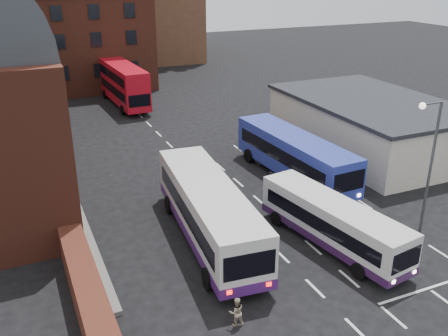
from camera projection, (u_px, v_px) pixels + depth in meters
name	position (u px, v px, depth m)	size (l,w,h in m)	color
ground	(306.00, 280.00, 24.64)	(180.00, 180.00, 0.00)	black
forecourt_wall	(87.00, 293.00, 22.17)	(1.20, 10.00, 1.80)	#602B1E
cream_building	(370.00, 124.00, 41.26)	(10.40, 16.40, 4.25)	beige
brick_terrace	(55.00, 45.00, 59.18)	(22.00, 10.00, 11.00)	brown
castle_keep	(118.00, 20.00, 80.38)	(22.00, 22.00, 12.00)	brown
bus_white_outbound	(209.00, 208.00, 27.44)	(3.95, 12.52, 3.36)	silver
bus_white_inbound	(333.00, 220.00, 27.05)	(3.66, 9.88, 2.63)	silver
bus_blue	(294.00, 153.00, 35.57)	(3.48, 11.91, 3.21)	#2A37A0
bus_red_double	(124.00, 84.00, 53.86)	(3.16, 11.19, 4.44)	red
street_lamp	(429.00, 156.00, 27.04)	(1.61, 0.35, 7.90)	#4E5156
pedestrian_beige	(236.00, 312.00, 21.31)	(0.66, 0.52, 1.36)	tan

